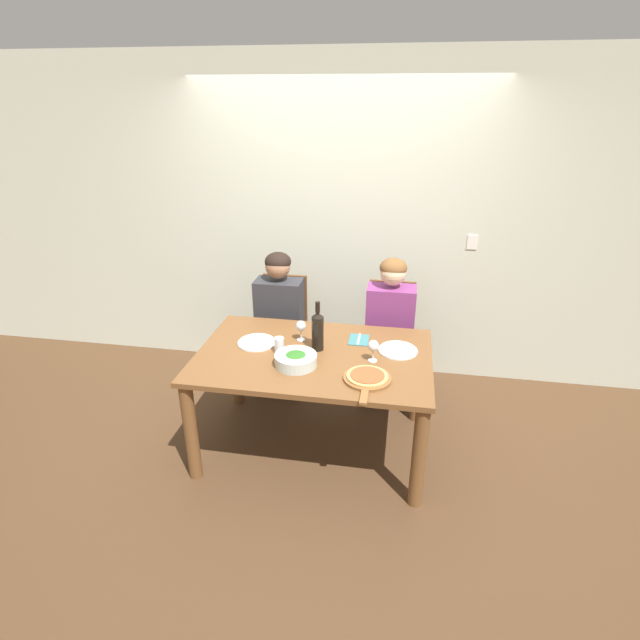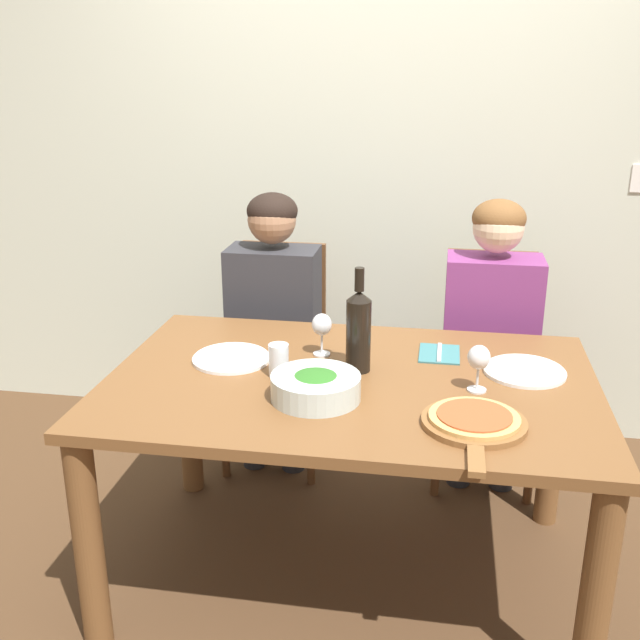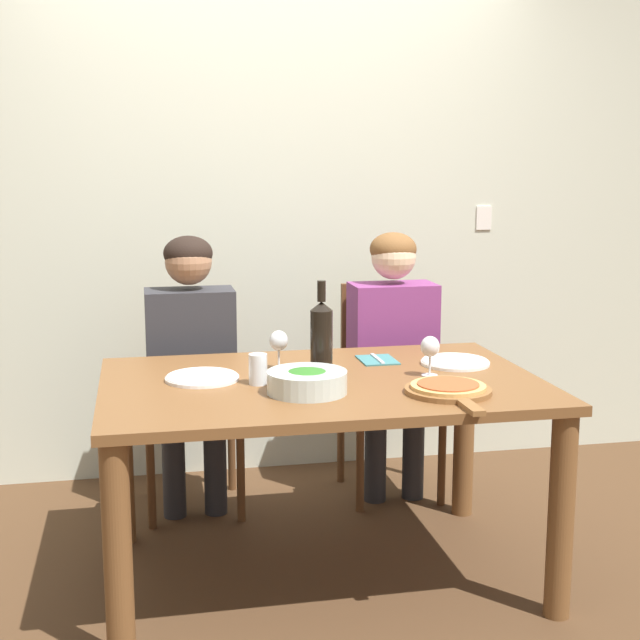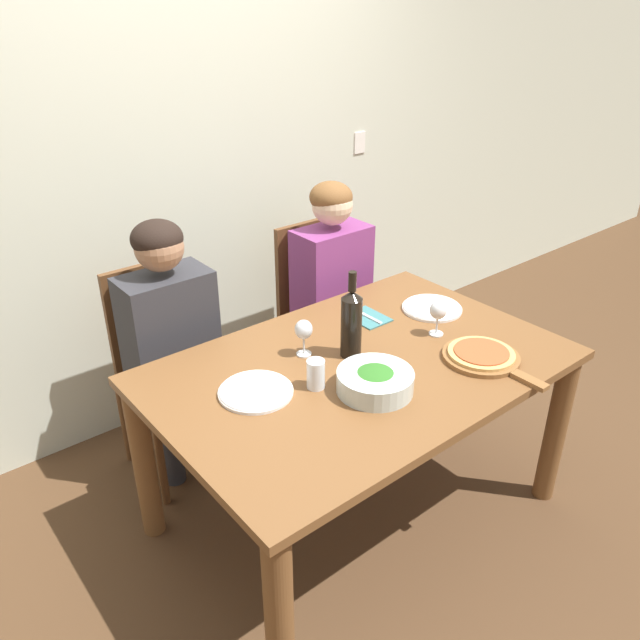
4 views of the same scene
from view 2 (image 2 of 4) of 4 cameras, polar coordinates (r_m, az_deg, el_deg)
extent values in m
plane|color=#4C331E|center=(2.82, 2.14, -18.70)|extent=(40.00, 40.00, 0.00)
cube|color=beige|center=(3.50, 5.20, 12.82)|extent=(10.00, 0.05, 2.70)
cube|color=brown|center=(2.44, 2.35, -4.86)|extent=(1.58, 1.04, 0.04)
cylinder|color=brown|center=(2.44, -17.24, -16.00)|extent=(0.09, 0.09, 0.72)
cylinder|color=brown|center=(2.27, 20.26, -19.34)|extent=(0.09, 0.09, 0.72)
cylinder|color=brown|center=(3.17, -9.95, -6.82)|extent=(0.09, 0.09, 0.72)
cylinder|color=brown|center=(3.04, 17.35, -8.63)|extent=(0.09, 0.09, 0.72)
cube|color=brown|center=(3.32, -3.36, -3.84)|extent=(0.42, 0.42, 0.04)
cube|color=brown|center=(3.40, -2.72, 1.70)|extent=(0.38, 0.03, 0.51)
cylinder|color=brown|center=(3.30, -7.28, -8.52)|extent=(0.04, 0.04, 0.42)
cylinder|color=brown|center=(3.22, -0.69, -9.12)|extent=(0.04, 0.04, 0.42)
cylinder|color=brown|center=(3.62, -5.57, -5.79)|extent=(0.04, 0.04, 0.42)
cylinder|color=brown|center=(3.55, 0.40, -6.25)|extent=(0.04, 0.04, 0.42)
cube|color=brown|center=(3.25, 12.51, -4.80)|extent=(0.42, 0.42, 0.04)
cube|color=brown|center=(3.34, 12.72, 0.88)|extent=(0.38, 0.03, 0.51)
cylinder|color=brown|center=(3.17, 8.88, -9.76)|extent=(0.04, 0.04, 0.42)
cylinder|color=brown|center=(3.20, 15.80, -10.06)|extent=(0.04, 0.04, 0.42)
cylinder|color=brown|center=(3.51, 9.01, -6.79)|extent=(0.04, 0.04, 0.42)
cylinder|color=brown|center=(3.54, 15.22, -7.08)|extent=(0.04, 0.04, 0.42)
cylinder|color=#28282D|center=(3.36, -5.11, -7.55)|extent=(0.10, 0.10, 0.45)
cylinder|color=#28282D|center=(3.32, -2.07, -7.81)|extent=(0.10, 0.10, 0.45)
cube|color=#2D2D33|center=(3.20, -3.54, 0.77)|extent=(0.38, 0.22, 0.54)
cylinder|color=#2D2D33|center=(3.08, -8.14, -3.08)|extent=(0.07, 0.31, 0.14)
cylinder|color=#2D2D33|center=(2.99, -0.79, -3.60)|extent=(0.07, 0.31, 0.14)
sphere|color=#9E7051|center=(3.10, -3.69, 7.63)|extent=(0.20, 0.20, 0.20)
ellipsoid|color=black|center=(3.10, -3.66, 8.30)|extent=(0.21, 0.21, 0.15)
cylinder|color=#28282D|center=(3.27, 10.71, -8.65)|extent=(0.10, 0.10, 0.45)
cylinder|color=#28282D|center=(3.28, 13.89, -8.79)|extent=(0.10, 0.10, 0.45)
cube|color=#7A3370|center=(3.13, 12.90, -0.13)|extent=(0.38, 0.22, 0.54)
cylinder|color=#7A3370|center=(2.95, 9.02, -4.20)|extent=(0.07, 0.31, 0.14)
cylinder|color=#7A3370|center=(2.97, 16.76, -4.58)|extent=(0.07, 0.31, 0.14)
sphere|color=beige|center=(3.03, 13.45, 6.86)|extent=(0.20, 0.20, 0.20)
ellipsoid|color=brown|center=(3.03, 13.49, 7.55)|extent=(0.21, 0.21, 0.15)
cylinder|color=black|center=(2.45, 2.95, -1.22)|extent=(0.08, 0.08, 0.24)
cone|color=black|center=(2.41, 3.00, 1.85)|extent=(0.08, 0.08, 0.03)
cylinder|color=black|center=(2.39, 3.02, 3.11)|extent=(0.03, 0.03, 0.08)
cylinder|color=silver|center=(2.28, -0.33, -5.13)|extent=(0.28, 0.28, 0.08)
ellipsoid|color=#2D6B23|center=(2.28, -0.33, -5.05)|extent=(0.23, 0.23, 0.08)
cylinder|color=white|center=(2.59, -6.77, -2.95)|extent=(0.27, 0.27, 0.01)
torus|color=white|center=(2.59, -6.77, -2.83)|extent=(0.26, 0.26, 0.02)
cylinder|color=white|center=(2.56, 15.32, -3.82)|extent=(0.27, 0.27, 0.01)
torus|color=white|center=(2.56, 15.34, -3.69)|extent=(0.26, 0.26, 0.02)
cylinder|color=brown|center=(2.17, 11.65, -7.66)|extent=(0.30, 0.30, 0.02)
cube|color=brown|center=(1.98, 11.81, -10.49)|extent=(0.04, 0.14, 0.02)
cylinder|color=tan|center=(2.17, 11.68, -7.31)|extent=(0.26, 0.26, 0.01)
cylinder|color=#AD4C28|center=(2.16, 11.69, -7.12)|extent=(0.21, 0.21, 0.01)
cylinder|color=silver|center=(2.62, 0.13, -2.60)|extent=(0.06, 0.06, 0.01)
cylinder|color=silver|center=(2.61, 0.13, -1.77)|extent=(0.01, 0.01, 0.07)
ellipsoid|color=silver|center=(2.58, 0.14, -0.34)|extent=(0.07, 0.07, 0.08)
ellipsoid|color=maroon|center=(2.59, 0.14, -0.60)|extent=(0.06, 0.06, 0.03)
cylinder|color=silver|center=(2.39, 11.84, -5.22)|extent=(0.06, 0.06, 0.01)
cylinder|color=silver|center=(2.38, 11.91, -4.34)|extent=(0.01, 0.01, 0.07)
ellipsoid|color=silver|center=(2.35, 12.02, -2.79)|extent=(0.07, 0.07, 0.08)
ellipsoid|color=maroon|center=(2.36, 12.00, -3.07)|extent=(0.06, 0.06, 0.03)
cylinder|color=silver|center=(2.43, -3.16, -3.09)|extent=(0.07, 0.07, 0.11)
cube|color=#387075|center=(2.66, 9.08, -2.55)|extent=(0.14, 0.18, 0.01)
cube|color=silver|center=(2.65, 9.08, -2.43)|extent=(0.01, 0.17, 0.01)
camera|label=1|loc=(0.99, 170.17, 20.43)|focal=28.00mm
camera|label=3|loc=(1.26, -119.74, -18.71)|focal=50.00mm
camera|label=4|loc=(1.85, -60.94, 18.50)|focal=35.00mm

